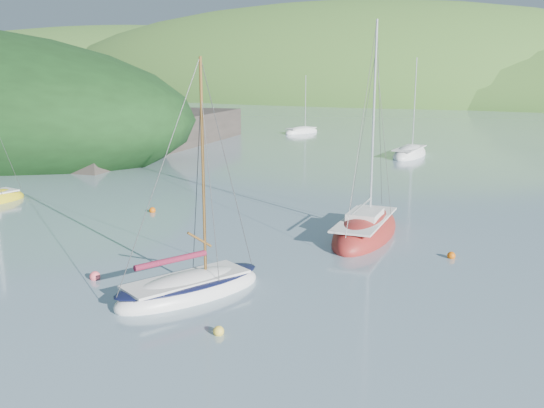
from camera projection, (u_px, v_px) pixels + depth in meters
The scene contains 7 objects.
ground at pixel (146, 285), 25.40m from camera, with size 700.00×700.00×0.00m, color slate.
shoreline_hills at pixel (504, 99), 177.78m from camera, with size 690.00×135.00×56.00m.
daysailer_white at pixel (190, 289), 24.29m from camera, with size 4.69×6.93×10.01m.
sloop_red at pixel (365, 232), 32.73m from camera, with size 3.72×8.59×12.34m.
distant_sloop_a at pixel (410, 155), 62.09m from camera, with size 2.69×7.57×10.79m.
distant_sloop_c at pixel (302, 132), 84.13m from camera, with size 3.85×6.38×8.59m.
mooring_buoys at pixel (209, 259), 28.45m from camera, with size 19.07×13.43×0.46m.
Camera 1 is at (16.11, -18.60, 8.91)m, focal length 40.00 mm.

